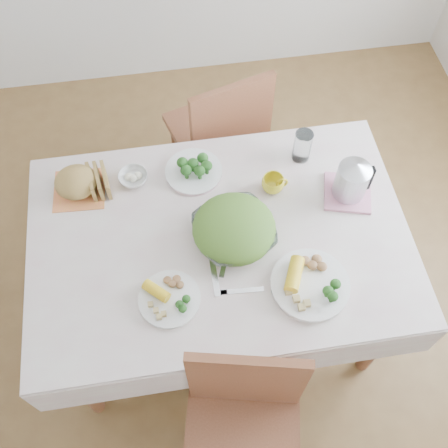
{
  "coord_description": "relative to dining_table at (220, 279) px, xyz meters",
  "views": [
    {
      "loc": [
        -0.14,
        -1.01,
        2.55
      ],
      "look_at": [
        0.02,
        0.02,
        0.82
      ],
      "focal_mm": 42.0,
      "sensor_mm": 36.0,
      "label": 1
    }
  ],
  "objects": [
    {
      "name": "knife",
      "position": [
        0.05,
        -0.24,
        0.39
      ],
      "size": [
        0.16,
        0.03,
        0.0
      ],
      "primitive_type": "cube",
      "rotation": [
        0.0,
        0.0,
        1.51
      ],
      "color": "silver",
      "rests_on": "tablecloth"
    },
    {
      "name": "pink_tray",
      "position": [
        0.55,
        0.12,
        0.4
      ],
      "size": [
        0.23,
        0.23,
        0.02
      ],
      "primitive_type": "cube",
      "rotation": [
        0.0,
        0.0,
        -0.26
      ],
      "color": "pink",
      "rests_on": "tablecloth"
    },
    {
      "name": "dinner_plate_right",
      "position": [
        0.3,
        -0.26,
        0.4
      ],
      "size": [
        0.42,
        0.42,
        0.02
      ],
      "primitive_type": "cylinder",
      "rotation": [
        0.0,
        0.0,
        -0.77
      ],
      "color": "white",
      "rests_on": "tablecloth"
    },
    {
      "name": "tablecloth",
      "position": [
        0.0,
        0.0,
        0.38
      ],
      "size": [
        1.5,
        1.0,
        0.01
      ],
      "primitive_type": "cube",
      "color": "beige",
      "rests_on": "dining_table"
    },
    {
      "name": "glass_tumbler",
      "position": [
        0.4,
        0.34,
        0.45
      ],
      "size": [
        0.08,
        0.08,
        0.15
      ],
      "primitive_type": "cylinder",
      "rotation": [
        0.0,
        0.0,
        0.07
      ],
      "color": "white",
      "rests_on": "tablecloth"
    },
    {
      "name": "chair_far",
      "position": [
        0.1,
        0.8,
        0.09
      ],
      "size": [
        0.53,
        0.53,
        0.95
      ],
      "primitive_type": "cube",
      "rotation": [
        0.0,
        0.0,
        3.43
      ],
      "color": "brown",
      "rests_on": "floor"
    },
    {
      "name": "napkin",
      "position": [
        -0.54,
        0.31,
        0.39
      ],
      "size": [
        0.22,
        0.22,
        0.0
      ],
      "primitive_type": "cube",
      "rotation": [
        0.0,
        0.0,
        -0.05
      ],
      "color": "#E88546",
      "rests_on": "tablecloth"
    },
    {
      "name": "salad_bowl",
      "position": [
        0.05,
        -0.01,
        0.42
      ],
      "size": [
        0.37,
        0.37,
        0.07
      ],
      "primitive_type": "imported",
      "rotation": [
        0.0,
        0.0,
        0.26
      ],
      "color": "white",
      "rests_on": "tablecloth"
    },
    {
      "name": "dining_table",
      "position": [
        0.0,
        0.0,
        0.0
      ],
      "size": [
        1.4,
        0.9,
        0.75
      ],
      "primitive_type": "cube",
      "color": "brown",
      "rests_on": "floor"
    },
    {
      "name": "dinner_plate_left",
      "position": [
        -0.22,
        -0.24,
        0.4
      ],
      "size": [
        0.31,
        0.31,
        0.02
      ],
      "primitive_type": "cylinder",
      "rotation": [
        0.0,
        0.0,
        0.47
      ],
      "color": "white",
      "rests_on": "tablecloth"
    },
    {
      "name": "fruit_bowl",
      "position": [
        -0.32,
        0.33,
        0.41
      ],
      "size": [
        0.16,
        0.16,
        0.04
      ],
      "primitive_type": "imported",
      "rotation": [
        0.0,
        0.0,
        0.39
      ],
      "color": "white",
      "rests_on": "tablecloth"
    },
    {
      "name": "yellow_mug",
      "position": [
        0.25,
        0.19,
        0.42
      ],
      "size": [
        0.09,
        0.09,
        0.07
      ],
      "primitive_type": "imported",
      "rotation": [
        0.0,
        0.0,
        0.01
      ],
      "color": "yellow",
      "rests_on": "tablecloth"
    },
    {
      "name": "electric_kettle",
      "position": [
        0.55,
        0.12,
        0.51
      ],
      "size": [
        0.17,
        0.17,
        0.19
      ],
      "primitive_type": "cylinder",
      "rotation": [
        0.0,
        0.0,
        0.38
      ],
      "color": "#B2B5BA",
      "rests_on": "pink_tray"
    },
    {
      "name": "floor",
      "position": [
        0.0,
        0.0,
        -0.38
      ],
      "size": [
        3.6,
        3.6,
        0.0
      ],
      "primitive_type": "plane",
      "color": "brown",
      "rests_on": "ground"
    },
    {
      "name": "fork_left",
      "position": [
        -0.05,
        -0.16,
        0.39
      ],
      "size": [
        0.02,
        0.19,
        0.0
      ],
      "primitive_type": "cube",
      "rotation": [
        0.0,
        0.0,
        -0.01
      ],
      "color": "silver",
      "rests_on": "tablecloth"
    },
    {
      "name": "fork_right",
      "position": [
        0.01,
        -0.1,
        0.39
      ],
      "size": [
        0.07,
        0.16,
        0.0
      ],
      "primitive_type": "cube",
      "rotation": [
        0.0,
        0.0,
        -0.35
      ],
      "color": "silver",
      "rests_on": "tablecloth"
    },
    {
      "name": "bread_loaf",
      "position": [
        -0.54,
        0.31,
        0.45
      ],
      "size": [
        0.22,
        0.21,
        0.11
      ],
      "primitive_type": "ellipsoid",
      "rotation": [
        0.0,
        0.0,
        -0.3
      ],
      "color": "olive",
      "rests_on": "napkin"
    },
    {
      "name": "broccoli_plate",
      "position": [
        -0.06,
        0.32,
        0.4
      ],
      "size": [
        0.32,
        0.32,
        0.02
      ],
      "primitive_type": "cylinder",
      "rotation": [
        0.0,
        0.0,
        0.43
      ],
      "color": "beige",
      "rests_on": "tablecloth"
    }
  ]
}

